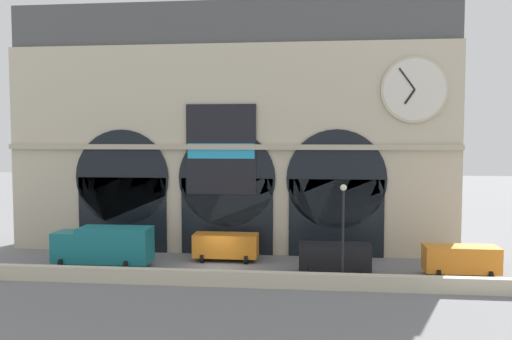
% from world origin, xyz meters
% --- Properties ---
extents(ground_plane, '(200.00, 200.00, 0.00)m').
position_xyz_m(ground_plane, '(0.00, 0.00, 0.00)').
color(ground_plane, slate).
extents(quay_parapet_wall, '(90.00, 0.70, 1.05)m').
position_xyz_m(quay_parapet_wall, '(0.00, -4.64, 0.52)').
color(quay_parapet_wall, beige).
rests_on(quay_parapet_wall, ground).
extents(station_building, '(38.79, 5.38, 21.65)m').
position_xyz_m(station_building, '(0.03, 7.48, 10.54)').
color(station_building, beige).
rests_on(station_building, ground).
extents(box_truck_midwest, '(7.50, 2.91, 3.12)m').
position_xyz_m(box_truck_midwest, '(-8.68, -0.54, 1.70)').
color(box_truck_midwest, '#19727A').
rests_on(box_truck_midwest, ground).
extents(van_center, '(5.20, 2.48, 2.20)m').
position_xyz_m(van_center, '(0.30, 2.56, 1.25)').
color(van_center, orange).
rests_on(van_center, ground).
extents(van_mideast, '(5.20, 2.48, 2.20)m').
position_xyz_m(van_mideast, '(8.92, -0.50, 1.25)').
color(van_mideast, black).
rests_on(van_mideast, ground).
extents(van_east, '(5.20, 2.48, 2.20)m').
position_xyz_m(van_east, '(17.94, -0.31, 1.25)').
color(van_east, orange).
rests_on(van_east, ground).
extents(street_lamp_quayside, '(0.44, 0.44, 6.90)m').
position_xyz_m(street_lamp_quayside, '(9.31, -3.84, 4.41)').
color(street_lamp_quayside, black).
rests_on(street_lamp_quayside, ground).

